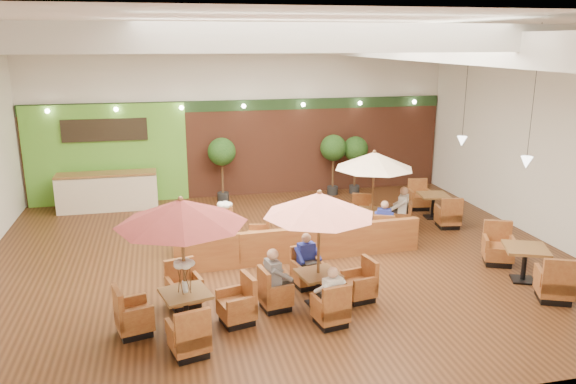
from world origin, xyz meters
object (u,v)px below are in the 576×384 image
object	(u,v)px
service_counter	(108,192)
topiary_0	(222,154)
diner_3	(384,217)
table_0	(183,240)
diner_4	(401,205)
table_5	(433,206)
table_1	(319,227)
table_3	(225,236)
diner_0	(331,289)
diner_2	(275,273)
table_4	(524,265)
table_2	(374,176)
diner_1	(307,254)
topiary_2	(355,151)
topiary_1	(333,150)
booth_divider	(302,244)

from	to	relation	value
service_counter	topiary_0	size ratio (longest dim) A/B	1.43
topiary_0	diner_3	size ratio (longest dim) A/B	2.94
table_0	diner_4	distance (m)	7.44
table_5	table_1	bearing A→B (deg)	-127.30
table_5	table_3	bearing A→B (deg)	-158.79
diner_0	diner_2	size ratio (longest dim) A/B	0.88
diner_2	table_3	bearing A→B (deg)	179.40
table_0	table_4	size ratio (longest dim) A/B	0.91
diner_2	diner_3	world-z (taller)	diner_2
table_2	diner_2	world-z (taller)	table_2
topiary_0	table_4	bearing A→B (deg)	-53.90
service_counter	table_2	size ratio (longest dim) A/B	1.24
table_3	table_5	distance (m)	6.49
service_counter	diner_4	xyz separation A→B (m)	(8.04, -3.93, 0.18)
diner_0	diner_1	world-z (taller)	diner_1
table_0	topiary_2	distance (m)	10.38
diner_1	diner_2	bearing A→B (deg)	32.57
table_3	table_5	world-z (taller)	table_3
table_0	table_2	world-z (taller)	table_0
table_2	table_4	bearing A→B (deg)	-37.25
service_counter	topiary_0	xyz separation A→B (m)	(3.60, 0.20, 0.98)
table_1	table_0	bearing A→B (deg)	178.90
table_4	diner_0	bearing A→B (deg)	-145.40
table_3	topiary_0	distance (m)	4.79
topiary_1	topiary_0	bearing A→B (deg)	180.00
topiary_0	topiary_1	bearing A→B (deg)	0.00
table_1	diner_0	distance (m)	1.26
table_1	topiary_2	bearing A→B (deg)	55.81
table_2	topiary_0	size ratio (longest dim) A/B	1.15
table_5	diner_0	distance (m)	7.43
booth_divider	diner_3	distance (m)	2.45
service_counter	table_0	xyz separation A→B (m)	(1.99, -8.15, 1.13)
topiary_2	diner_1	world-z (taller)	topiary_2
topiary_1	diner_2	distance (m)	8.76
table_1	table_5	size ratio (longest dim) A/B	0.94
table_0	diner_2	distance (m)	2.03
table_2	diner_0	world-z (taller)	table_2
diner_3	diner_4	distance (m)	1.20
diner_4	topiary_0	bearing A→B (deg)	79.55
table_1	topiary_0	world-z (taller)	table_1
booth_divider	diner_4	world-z (taller)	diner_4
topiary_1	diner_3	world-z (taller)	topiary_1
topiary_1	diner_2	bearing A→B (deg)	-114.54
diner_1	diner_3	xyz separation A→B (m)	(2.60, 2.10, -0.01)
topiary_0	diner_4	xyz separation A→B (m)	(4.45, -4.13, -0.80)
table_0	table_5	bearing A→B (deg)	19.98
table_2	topiary_0	xyz separation A→B (m)	(-3.60, 4.13, -0.04)
table_2	diner_2	distance (m)	5.21
diner_0	topiary_1	bearing A→B (deg)	54.74
topiary_0	diner_0	size ratio (longest dim) A/B	2.98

